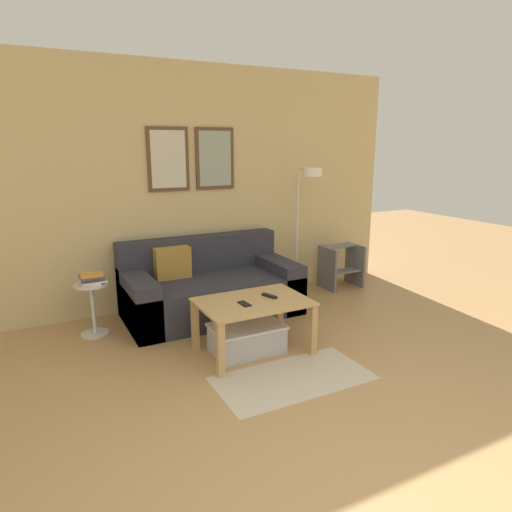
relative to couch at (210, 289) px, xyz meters
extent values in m
cube|color=tan|center=(-0.29, 0.47, 1.01)|extent=(5.60, 0.06, 2.55)
cube|color=#513823|center=(-0.25, 0.43, 1.31)|extent=(0.43, 0.02, 0.65)
cube|color=beige|center=(-0.25, 0.42, 1.31)|extent=(0.36, 0.01, 0.58)
cube|color=#513823|center=(0.26, 0.43, 1.31)|extent=(0.43, 0.02, 0.65)
cube|color=#939E8E|center=(0.26, 0.42, 1.31)|extent=(0.36, 0.01, 0.58)
cube|color=#C1B299|center=(0.05, -1.57, -0.27)|extent=(1.19, 0.62, 0.01)
cube|color=#2D2D38|center=(0.01, -0.05, -0.07)|extent=(1.75, 0.90, 0.40)
cube|color=#2D2D38|center=(0.01, 0.30, 0.32)|extent=(1.75, 0.20, 0.38)
cube|color=#2D2D38|center=(-0.75, -0.05, -0.01)|extent=(0.24, 0.90, 0.52)
cube|color=#2D2D38|center=(0.76, -0.05, -0.01)|extent=(0.24, 0.90, 0.52)
cube|color=#A87A33|center=(-0.34, 0.13, 0.29)|extent=(0.36, 0.14, 0.32)
cube|color=tan|center=(-0.01, -1.02, 0.18)|extent=(0.91, 0.63, 0.02)
cube|color=tan|center=(-0.43, -1.30, -0.05)|extent=(0.06, 0.06, 0.44)
cube|color=tan|center=(0.41, -1.30, -0.05)|extent=(0.06, 0.06, 0.44)
cube|color=tan|center=(-0.43, -0.74, -0.05)|extent=(0.06, 0.06, 0.44)
cube|color=tan|center=(0.41, -0.74, -0.05)|extent=(0.06, 0.06, 0.44)
cube|color=#B2B2B7|center=(-0.06, -0.99, -0.16)|extent=(0.58, 0.38, 0.22)
cube|color=silver|center=(-0.06, -0.99, -0.04)|extent=(0.60, 0.41, 0.02)
cylinder|color=silver|center=(1.22, 0.26, -0.26)|extent=(0.20, 0.20, 0.02)
cylinder|color=silver|center=(1.22, 0.26, 0.47)|extent=(0.03, 0.03, 1.44)
cylinder|color=silver|center=(1.22, 0.12, 1.19)|extent=(0.02, 0.28, 0.02)
cylinder|color=white|center=(1.22, -0.02, 1.16)|extent=(0.21, 0.21, 0.09)
cylinder|color=silver|center=(-1.16, -0.01, -0.26)|extent=(0.25, 0.25, 0.01)
cylinder|color=silver|center=(-1.16, -0.01, -0.02)|extent=(0.04, 0.04, 0.46)
cylinder|color=silver|center=(-1.16, -0.01, 0.21)|extent=(0.30, 0.30, 0.02)
cube|color=silver|center=(-1.15, -0.02, 0.23)|extent=(0.19, 0.20, 0.02)
cube|color=silver|center=(-1.14, -0.03, 0.25)|extent=(0.22, 0.19, 0.02)
cube|color=#4C4C51|center=(-1.14, -0.03, 0.27)|extent=(0.22, 0.14, 0.02)
cube|color=#4C4C51|center=(-1.15, -0.03, 0.29)|extent=(0.20, 0.17, 0.02)
cube|color=#D18438|center=(-1.15, -0.03, 0.31)|extent=(0.20, 0.18, 0.01)
cube|color=black|center=(0.15, -1.00, 0.20)|extent=(0.09, 0.15, 0.02)
cube|color=black|center=(-0.12, -1.07, 0.19)|extent=(0.07, 0.14, 0.01)
cube|color=slate|center=(1.57, 0.12, -0.01)|extent=(0.03, 0.36, 0.52)
cube|color=slate|center=(2.00, 0.12, -0.01)|extent=(0.03, 0.36, 0.52)
cube|color=slate|center=(1.79, 0.05, -0.05)|extent=(0.40, 0.16, 0.02)
cube|color=slate|center=(1.79, 0.18, 0.24)|extent=(0.40, 0.16, 0.02)
camera|label=1|loc=(-1.64, -4.23, 1.46)|focal=32.00mm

